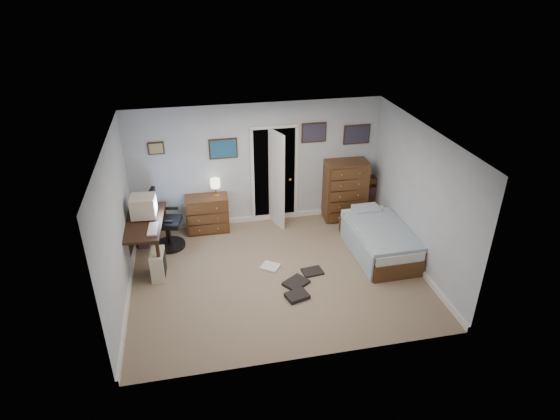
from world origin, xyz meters
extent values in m
cube|color=#87765D|center=(0.00, 0.00, -0.01)|extent=(5.00, 4.00, 0.02)
cube|color=#321D10|center=(-2.20, 0.90, 0.80)|extent=(0.76, 1.47, 0.04)
cube|color=#321D10|center=(-2.53, 0.25, 0.39)|extent=(0.06, 0.06, 0.78)
cube|color=#321D10|center=(-1.96, 0.21, 0.39)|extent=(0.06, 0.06, 0.78)
cube|color=#321D10|center=(-2.44, 1.59, 0.39)|extent=(0.06, 0.06, 0.78)
cube|color=#321D10|center=(-1.87, 1.55, 0.39)|extent=(0.06, 0.06, 0.78)
cube|color=#321D10|center=(-2.51, 0.92, 0.44)|extent=(0.12, 1.32, 0.55)
cube|color=beige|center=(-2.18, 1.05, 1.03)|extent=(0.44, 0.42, 0.37)
cube|color=#8CB2F2|center=(-1.97, 1.03, 1.03)|extent=(0.03, 0.31, 0.24)
cube|color=beige|center=(-2.18, 1.05, 0.83)|extent=(0.29, 0.29, 0.02)
cube|color=beige|center=(-2.02, 0.55, 0.84)|extent=(0.19, 0.45, 0.03)
cube|color=beige|center=(-2.00, 0.35, 0.25)|extent=(0.25, 0.48, 0.49)
cube|color=black|center=(-1.88, 0.34, 0.25)|extent=(0.03, 0.33, 0.38)
cylinder|color=black|center=(-1.82, 1.29, 0.03)|extent=(0.67, 0.67, 0.07)
cylinder|color=black|center=(-1.82, 1.29, 0.27)|extent=(0.08, 0.08, 0.44)
cube|color=black|center=(-1.82, 1.29, 0.54)|extent=(0.57, 0.57, 0.09)
cube|color=black|center=(-2.06, 1.34, 0.87)|extent=(0.15, 0.44, 0.60)
cube|color=black|center=(-1.87, 1.04, 0.69)|extent=(0.33, 0.12, 0.04)
cube|color=black|center=(-1.77, 1.55, 0.69)|extent=(0.33, 0.12, 0.04)
cube|color=maroon|center=(-2.32, 1.39, 0.43)|extent=(0.18, 0.18, 0.85)
cube|color=#56301B|center=(-1.06, 1.77, 0.37)|extent=(0.86, 0.45, 0.75)
cylinder|color=gold|center=(-0.86, 1.77, 0.76)|extent=(0.12, 0.12, 0.02)
cylinder|color=gold|center=(-0.86, 1.77, 0.87)|extent=(0.02, 0.02, 0.22)
cylinder|color=beige|center=(-0.86, 1.77, 1.03)|extent=(0.19, 0.19, 0.17)
cube|color=black|center=(0.35, 2.30, 1.00)|extent=(0.90, 0.60, 2.00)
cube|color=white|center=(-0.10, 1.97, 1.00)|extent=(0.06, 0.05, 2.00)
cube|color=white|center=(0.80, 1.97, 1.00)|extent=(0.06, 0.05, 2.00)
cube|color=white|center=(0.35, 1.97, 2.02)|extent=(0.96, 0.05, 0.06)
cube|color=white|center=(0.31, 1.86, 1.00)|extent=(0.31, 0.77, 2.00)
sphere|color=gold|center=(0.62, 1.71, 1.00)|extent=(0.06, 0.06, 0.06)
cube|color=#56301B|center=(1.80, 1.75, 0.63)|extent=(0.89, 0.56, 1.27)
cube|color=#56301B|center=(2.36, 1.88, 0.41)|extent=(0.92, 0.24, 0.83)
cube|color=black|center=(2.36, 1.81, 0.57)|extent=(0.85, 0.11, 0.28)
cube|color=maroon|center=(2.36, 1.81, 0.53)|extent=(0.74, 0.12, 0.20)
cube|color=#56301B|center=(2.00, 0.31, 0.16)|extent=(0.95, 1.85, 0.32)
cube|color=white|center=(2.00, 0.31, 0.40)|extent=(0.91, 1.81, 0.17)
cube|color=slate|center=(2.00, 0.22, 0.50)|extent=(1.00, 1.58, 0.09)
cube|color=slate|center=(1.52, 0.21, 0.26)|extent=(0.06, 1.56, 0.50)
cube|color=#6984A9|center=(1.99, 1.00, 0.54)|extent=(0.51, 0.36, 0.12)
cube|color=#331E11|center=(-1.90, 1.98, 1.75)|extent=(0.30, 0.03, 0.24)
cube|color=#908C4E|center=(-1.90, 1.96, 1.75)|extent=(0.25, 0.01, 0.19)
cube|color=#331E11|center=(-0.65, 1.98, 1.65)|extent=(0.55, 0.03, 0.40)
cube|color=navy|center=(-0.65, 1.96, 1.65)|extent=(0.50, 0.01, 0.35)
cube|color=#331E11|center=(1.15, 1.98, 1.85)|extent=(0.50, 0.03, 0.40)
cube|color=black|center=(1.15, 1.96, 1.85)|extent=(0.45, 0.01, 0.35)
cube|color=#331E11|center=(2.05, 1.98, 1.75)|extent=(0.55, 0.03, 0.40)
cube|color=black|center=(2.05, 1.96, 1.75)|extent=(0.50, 0.01, 0.35)
cube|color=black|center=(0.26, -0.35, 0.03)|extent=(0.50, 0.48, 0.05)
cube|color=black|center=(0.62, -0.08, 0.02)|extent=(0.38, 0.31, 0.04)
cube|color=silver|center=(-0.08, 0.21, 0.02)|extent=(0.41, 0.39, 0.04)
cube|color=black|center=(0.20, -0.70, 0.04)|extent=(0.41, 0.35, 0.07)
camera|label=1|loc=(-1.29, -6.57, 4.82)|focal=30.00mm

